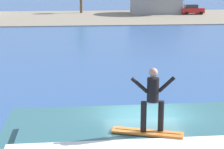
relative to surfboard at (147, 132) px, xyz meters
name	(u,v)px	position (x,y,z in m)	size (l,w,h in m)	color
surfboard	(147,132)	(0.00, 0.00, 0.00)	(1.96, 1.01, 0.06)	orange
surfer	(153,96)	(0.13, 0.02, 1.02)	(1.20, 0.32, 1.76)	black
shoreline_bank	(86,17)	(0.30, 55.53, -1.79)	(120.00, 26.76, 0.10)	gray
car_far_shore	(192,10)	(19.32, 58.18, -0.89)	(3.98, 2.29, 1.86)	red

